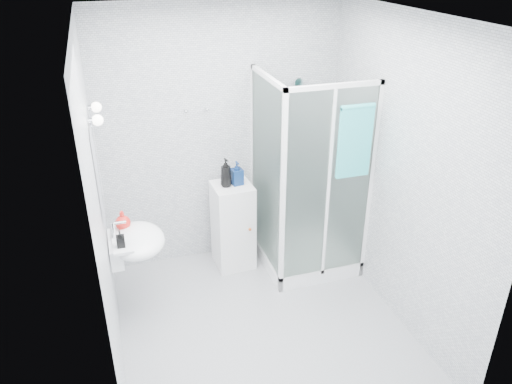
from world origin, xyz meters
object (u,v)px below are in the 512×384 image
object	(u,v)px
hand_towel	(355,140)
wall_basin	(134,242)
shampoo_bottle_a	(226,173)
soap_dispenser_orange	(123,220)
shampoo_bottle_b	(237,173)
storage_cabinet	(233,226)
soap_dispenser_black	(120,239)
shower_enclosure	(302,228)

from	to	relation	value
hand_towel	wall_basin	bearing A→B (deg)	177.48
shampoo_bottle_a	soap_dispenser_orange	xyz separation A→B (m)	(-1.01, -0.44, -0.11)
wall_basin	shampoo_bottle_b	bearing A→B (deg)	28.50
storage_cabinet	soap_dispenser_orange	size ratio (longest dim) A/B	5.47
hand_towel	shampoo_bottle_b	world-z (taller)	hand_towel
wall_basin	shampoo_bottle_b	world-z (taller)	shampoo_bottle_b
shampoo_bottle_b	soap_dispenser_orange	xyz separation A→B (m)	(-1.12, -0.45, -0.08)
soap_dispenser_black	shampoo_bottle_b	bearing A→B (deg)	31.97
wall_basin	soap_dispenser_orange	bearing A→B (deg)	118.48
soap_dispenser_black	storage_cabinet	bearing A→B (deg)	32.82
storage_cabinet	wall_basin	bearing A→B (deg)	-153.15
hand_towel	shampoo_bottle_b	distance (m)	1.20
shampoo_bottle_a	storage_cabinet	bearing A→B (deg)	-0.70
shampoo_bottle_a	shampoo_bottle_b	distance (m)	0.12
shower_enclosure	soap_dispenser_orange	world-z (taller)	shower_enclosure
shampoo_bottle_a	soap_dispenser_black	world-z (taller)	shampoo_bottle_a
shower_enclosure	hand_towel	xyz separation A→B (m)	(0.28, -0.40, 1.06)
shower_enclosure	shampoo_bottle_b	distance (m)	0.87
shampoo_bottle_b	hand_towel	bearing A→B (deg)	-36.77
wall_basin	hand_towel	world-z (taller)	hand_towel
shower_enclosure	shampoo_bottle_b	world-z (taller)	shower_enclosure
storage_cabinet	soap_dispenser_orange	xyz separation A→B (m)	(-1.07, -0.44, 0.49)
shower_enclosure	soap_dispenser_black	distance (m)	1.89
soap_dispenser_orange	soap_dispenser_black	distance (m)	0.28
shampoo_bottle_b	wall_basin	bearing A→B (deg)	-151.50
wall_basin	soap_dispenser_black	size ratio (longest dim) A/B	3.96
shampoo_bottle_b	soap_dispenser_black	bearing A→B (deg)	-148.03
storage_cabinet	shampoo_bottle_a	world-z (taller)	shampoo_bottle_a
storage_cabinet	soap_dispenser_black	world-z (taller)	soap_dispenser_black
wall_basin	shampoo_bottle_b	xyz separation A→B (m)	(1.05, 0.57, 0.23)
wall_basin	hand_towel	xyz separation A→B (m)	(1.93, -0.09, 0.71)
hand_towel	storage_cabinet	bearing A→B (deg)	145.32
wall_basin	shampoo_bottle_a	distance (m)	1.13
soap_dispenser_black	shower_enclosure	bearing A→B (deg)	14.89
soap_dispenser_orange	wall_basin	bearing A→B (deg)	-61.52
shampoo_bottle_a	soap_dispenser_black	bearing A→B (deg)	-145.74
shower_enclosure	hand_towel	world-z (taller)	shower_enclosure
storage_cabinet	hand_towel	distance (m)	1.55
shampoo_bottle_a	shampoo_bottle_b	size ratio (longest dim) A/B	1.21
shower_enclosure	shampoo_bottle_b	xyz separation A→B (m)	(-0.60, 0.26, 0.58)
storage_cabinet	shower_enclosure	bearing A→B (deg)	-23.01
soap_dispenser_orange	soap_dispenser_black	xyz separation A→B (m)	(-0.04, -0.28, -0.01)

